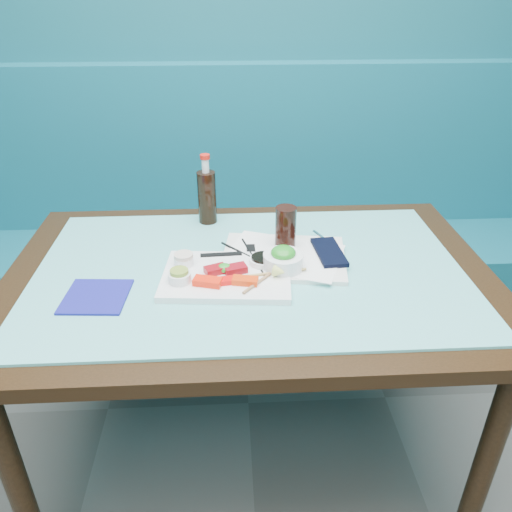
{
  "coord_description": "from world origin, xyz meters",
  "views": [
    {
      "loc": [
        -0.05,
        0.22,
        1.49
      ],
      "look_at": [
        0.02,
        1.45,
        0.8
      ],
      "focal_mm": 35.0,
      "sensor_mm": 36.0,
      "label": 1
    }
  ],
  "objects": [
    {
      "name": "fork",
      "position": [
        0.23,
        1.6,
        0.78
      ],
      "size": [
        0.04,
        0.08,
        0.01
      ],
      "primitive_type": "cylinder",
      "rotation": [
        1.57,
        0.0,
        0.41
      ],
      "color": "white",
      "rests_on": "serving_tray"
    },
    {
      "name": "salmon_mid",
      "position": [
        -0.07,
        1.35,
        0.78
      ],
      "size": [
        0.06,
        0.04,
        0.01
      ],
      "primitive_type": "cube",
      "rotation": [
        0.0,
        0.0,
        0.14
      ],
      "color": "red",
      "rests_on": "sashimi_plate"
    },
    {
      "name": "sashimi_plate",
      "position": [
        -0.07,
        1.4,
        0.77
      ],
      "size": [
        0.37,
        0.28,
        0.02
      ],
      "primitive_type": "cube",
      "rotation": [
        0.0,
        0.0,
        -0.08
      ],
      "color": "white",
      "rests_on": "glass_top"
    },
    {
      "name": "seaweed_salad",
      "position": [
        0.09,
        1.42,
        0.82
      ],
      "size": [
        0.08,
        0.08,
        0.04
      ],
      "primitive_type": "ellipsoid",
      "rotation": [
        0.0,
        0.0,
        -0.12
      ],
      "color": "#1F881F",
      "rests_on": "seaweed_bowl"
    },
    {
      "name": "ramekin_wasabi",
      "position": [
        -0.19,
        1.36,
        0.79
      ],
      "size": [
        0.06,
        0.06,
        0.03
      ],
      "primitive_type": "cylinder",
      "rotation": [
        0.0,
        0.0,
        0.0
      ],
      "color": "white",
      "rests_on": "sashimi_plate"
    },
    {
      "name": "paper_placemat",
      "position": [
        0.1,
        1.5,
        0.77
      ],
      "size": [
        0.39,
        0.34,
        0.0
      ],
      "primitive_type": "cube",
      "rotation": [
        0.0,
        0.0,
        -0.37
      ],
      "color": "white",
      "rests_on": "serving_tray"
    },
    {
      "name": "black_chopstick_b",
      "position": [
        0.01,
        1.49,
        0.77
      ],
      "size": [
        0.06,
        0.23,
        0.01
      ],
      "primitive_type": "cylinder",
      "rotation": [
        1.57,
        0.0,
        0.24
      ],
      "color": "black",
      "rests_on": "serving_tray"
    },
    {
      "name": "wooden_chopstick_b",
      "position": [
        0.05,
        1.38,
        0.78
      ],
      "size": [
        0.16,
        0.19,
        0.01
      ],
      "primitive_type": "cylinder",
      "rotation": [
        1.57,
        0.0,
        -0.7
      ],
      "color": "#986B47",
      "rests_on": "sashimi_plate"
    },
    {
      "name": "chopstick_sleeve",
      "position": [
        -0.08,
        1.5,
        0.78
      ],
      "size": [
        0.12,
        0.03,
        0.0
      ],
      "primitive_type": "cube",
      "rotation": [
        0.0,
        0.0,
        0.05
      ],
      "color": "black",
      "rests_on": "sashimi_plate"
    },
    {
      "name": "cola_bottle_neck",
      "position": [
        -0.13,
        1.77,
        0.96
      ],
      "size": [
        0.03,
        0.03,
        0.05
      ],
      "primitive_type": "cylinder",
      "rotation": [
        0.0,
        0.0,
        -0.06
      ],
      "color": "white",
      "rests_on": "cola_bottle_body"
    },
    {
      "name": "wasabi_fill",
      "position": [
        -0.19,
        1.36,
        0.81
      ],
      "size": [
        0.05,
        0.05,
        0.01
      ],
      "primitive_type": "cylinder",
      "rotation": [
        0.0,
        0.0,
        0.07
      ],
      "color": "olive",
      "rests_on": "ramekin_wasabi"
    },
    {
      "name": "soy_fill",
      "position": [
        0.04,
        1.45,
        0.79
      ],
      "size": [
        0.09,
        0.09,
        0.01
      ],
      "primitive_type": "cylinder",
      "rotation": [
        0.0,
        0.0,
        0.38
      ],
      "color": "black",
      "rests_on": "soy_dish"
    },
    {
      "name": "ginger_fill",
      "position": [
        -0.19,
        1.45,
        0.8
      ],
      "size": [
        0.07,
        0.07,
        0.01
      ],
      "primitive_type": "cylinder",
      "rotation": [
        0.0,
        0.0,
        -0.28
      ],
      "color": "beige",
      "rests_on": "ramekin_ginger"
    },
    {
      "name": "serving_tray",
      "position": [
        0.1,
        1.5,
        0.76
      ],
      "size": [
        0.39,
        0.32,
        0.01
      ],
      "primitive_type": "cube",
      "rotation": [
        0.0,
        0.0,
        -0.14
      ],
      "color": "white",
      "rests_on": "glass_top"
    },
    {
      "name": "ramekin_ginger",
      "position": [
        -0.19,
        1.45,
        0.79
      ],
      "size": [
        0.07,
        0.07,
        0.02
      ],
      "primitive_type": "cylinder",
      "rotation": [
        0.0,
        0.0,
        0.25
      ],
      "color": "white",
      "rests_on": "sashimi_plate"
    },
    {
      "name": "soy_dish",
      "position": [
        0.04,
        1.45,
        0.78
      ],
      "size": [
        0.08,
        0.08,
        0.02
      ],
      "primitive_type": "cylinder",
      "rotation": [
        0.0,
        0.0,
        -0.0
      ],
      "color": "white",
      "rests_on": "sashimi_plate"
    },
    {
      "name": "seaweed_garnish",
      "position": [
        -0.07,
        1.41,
        0.79
      ],
      "size": [
        0.05,
        0.04,
        0.02
      ],
      "primitive_type": "ellipsoid",
      "rotation": [
        0.0,
        0.0,
        0.14
      ],
      "color": "#229121",
      "rests_on": "sashimi_plate"
    },
    {
      "name": "dining_table",
      "position": [
        0.0,
        1.45,
        0.67
      ],
      "size": [
        1.4,
        0.9,
        0.75
      ],
      "color": "black",
      "rests_on": "ground"
    },
    {
      "name": "wooden_chopstick_a",
      "position": [
        0.04,
        1.38,
        0.78
      ],
      "size": [
        0.23,
        0.05,
        0.01
      ],
      "primitive_type": "cylinder",
      "rotation": [
        1.57,
        0.0,
        -1.4
      ],
      "color": "tan",
      "rests_on": "sashimi_plate"
    },
    {
      "name": "salmon_right",
      "position": [
        -0.02,
        1.34,
        0.78
      ],
      "size": [
        0.07,
        0.05,
        0.02
      ],
      "primitive_type": "cube",
      "rotation": [
        0.0,
        0.0,
        -0.2
      ],
      "color": "#ED3609",
      "rests_on": "sashimi_plate"
    },
    {
      "name": "tray_sleeve",
      "position": [
        0.01,
        1.49,
        0.77
      ],
      "size": [
        0.03,
        0.16,
        0.0
      ],
      "primitive_type": "cube",
      "rotation": [
        0.0,
        0.0,
        0.01
      ],
      "color": "black",
      "rests_on": "serving_tray"
    },
    {
      "name": "cola_bottle_body",
      "position": [
        -0.13,
        1.77,
        0.85
      ],
      "size": [
        0.07,
        0.07,
        0.18
      ],
      "primitive_type": "cylinder",
      "rotation": [
        0.0,
        0.0,
        -0.11
      ],
      "color": "black",
      "rests_on": "glass_top"
    },
    {
      "name": "cola_bottle_cap",
      "position": [
        -0.13,
        1.77,
        0.99
      ],
      "size": [
        0.04,
        0.04,
        0.01
      ],
      "primitive_type": "cylinder",
      "rotation": [
        0.0,
        0.0,
        -0.34
      ],
      "color": "red",
      "rests_on": "cola_bottle_neck"
    },
    {
      "name": "tuna_left",
      "position": [
        -0.1,
        1.4,
        0.79
      ],
      "size": [
        0.07,
        0.06,
        0.02
      ],
      "primitive_type": "cube",
      "rotation": [
        0.0,
        0.0,
        0.39
      ],
      "color": "maroon",
      "rests_on": "sashimi_plate"
    },
    {
      "name": "seaweed_bowl",
      "position": [
        0.09,
        1.42,
        0.79
      ],
      "size": [
        0.13,
        0.13,
        0.05
      ],
      "primitive_type": "cylinder",
      "rotation": [
        0.0,
        0.0,
        -0.18
      ],
      "color": "white",
      "rests_on": "serving_tray"
    },
    {
      "name": "navy_pouch",
      "position": [
        0.24,
        1.5,
        0.78
      ],
      "size": [
        0.09,
        0.17,
        0.01
      ],
      "primitive_type": "cube",
      "rotation": [
        0.0,
        0.0,
        0.09
      ],
      "color": "black",
      "rests_on": "serving_tray"
    },
    {
      "name": "booth_bench",
      "position": [
        0.0,
        2.29,
        0.37
      ],
      "size": [
        3.0,
        0.56,
        1.17
      ],
      "color": "#105A6B",
      "rests_on": "ground"
    },
    {
      "name": "salmon_left",
      "position": [
        -0.12,
        1.34,
        0.79
      ],
      "size": [
        0.08,
        0.06,
        0.02
      ],
      "primitive_type": "cube",
      "rotation": [
        0.0,
        0.0,
        -0.27
      ],
      "color": "#FF230A",
      "rests_on": "sashimi_plate"
    },
    {
      "name": "lemon_wedge",
      "position": [
        0.08,
        1.37,
        0.79
      ],
      "size": [
        0.05,
        0.05,
        0.04
      ],
      "primitive_type": "cone",
      "rotation": [
        1.57,
        0.0,
        0.95
      ],
      "color": "#DFE76D",
      "rests_on": "sashimi_plate"
    },
    {
      "name": "glass_top",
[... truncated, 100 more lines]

